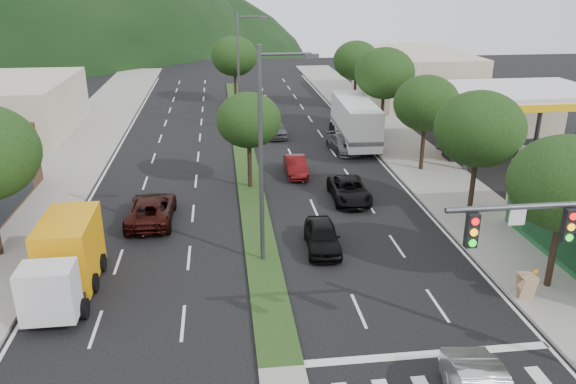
{
  "coord_description": "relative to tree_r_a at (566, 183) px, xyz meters",
  "views": [
    {
      "loc": [
        -1.7,
        -15.69,
        12.53
      ],
      "look_at": [
        1.6,
        11.24,
        2.2
      ],
      "focal_mm": 35.0,
      "sensor_mm": 36.0,
      "label": 1
    }
  ],
  "objects": [
    {
      "name": "car_queue_d",
      "position": [
        -6.2,
        11.18,
        -4.18
      ],
      "size": [
        2.23,
        4.65,
        1.28
      ],
      "primitive_type": "imported",
      "rotation": [
        0.0,
        0.0,
        -0.02
      ],
      "color": "black",
      "rests_on": "ground"
    },
    {
      "name": "tree_r_c",
      "position": [
        0.0,
        16.0,
        -0.07
      ],
      "size": [
        4.4,
        4.4,
        6.48
      ],
      "color": "black",
      "rests_on": "sidewalk_right"
    },
    {
      "name": "ground",
      "position": [
        -12.0,
        -4.0,
        -4.82
      ],
      "size": [
        160.0,
        160.0,
        0.0
      ],
      "primitive_type": "plane",
      "color": "black",
      "rests_on": "ground"
    },
    {
      "name": "tree_r_a",
      "position": [
        0.0,
        0.0,
        0.0
      ],
      "size": [
        4.6,
        4.6,
        6.63
      ],
      "color": "black",
      "rests_on": "sidewalk_right"
    },
    {
      "name": "tree_r_e",
      "position": [
        0.0,
        36.0,
        0.07
      ],
      "size": [
        4.6,
        4.6,
        6.71
      ],
      "color": "black",
      "rests_on": "sidewalk_right"
    },
    {
      "name": "gas_canopy",
      "position": [
        7.0,
        18.0,
        -0.17
      ],
      "size": [
        12.2,
        8.2,
        5.25
      ],
      "color": "silver",
      "rests_on": "ground"
    },
    {
      "name": "suv_maroon",
      "position": [
        -17.69,
        9.38,
        -4.09
      ],
      "size": [
        2.49,
        5.26,
        1.45
      ],
      "primitive_type": "imported",
      "rotation": [
        0.0,
        0.0,
        3.13
      ],
      "color": "black",
      "rests_on": "ground"
    },
    {
      "name": "a_frame_sign",
      "position": [
        -1.5,
        -0.84,
        -4.04
      ],
      "size": [
        0.64,
        0.73,
        1.43
      ],
      "rotation": [
        0.0,
        0.0,
        0.01
      ],
      "color": "tan",
      "rests_on": "sidewalk_right"
    },
    {
      "name": "tree_r_b",
      "position": [
        -0.0,
        8.0,
        0.22
      ],
      "size": [
        4.8,
        4.8,
        6.94
      ],
      "color": "black",
      "rests_on": "sidewalk_right"
    },
    {
      "name": "tree_med_far",
      "position": [
        -12.0,
        40.0,
        0.19
      ],
      "size": [
        4.8,
        4.8,
        6.94
      ],
      "color": "black",
      "rests_on": "median"
    },
    {
      "name": "car_queue_b",
      "position": [
        -4.41,
        21.18,
        -4.21
      ],
      "size": [
        2.25,
        4.39,
        1.22
      ],
      "primitive_type": "imported",
      "rotation": [
        0.0,
        0.0,
        0.13
      ],
      "color": "#535258",
      "rests_on": "ground"
    },
    {
      "name": "car_queue_c",
      "position": [
        -8.78,
        16.18,
        -4.19
      ],
      "size": [
        1.38,
        3.85,
        1.26
      ],
      "primitive_type": "imported",
      "rotation": [
        0.0,
        0.0,
        -0.01
      ],
      "color": "#540E0E",
      "rests_on": "ground"
    },
    {
      "name": "car_queue_e",
      "position": [
        -9.23,
        26.36,
        -4.1
      ],
      "size": [
        2.11,
        4.39,
        1.45
      ],
      "primitive_type": "imported",
      "rotation": [
        0.0,
        0.0,
        0.1
      ],
      "color": "#4A4A4E",
      "rests_on": "ground"
    },
    {
      "name": "sidewalk_right",
      "position": [
        0.5,
        21.0,
        -4.75
      ],
      "size": [
        5.0,
        90.0,
        0.15
      ],
      "primitive_type": "cube",
      "color": "gray",
      "rests_on": "ground"
    },
    {
      "name": "bldg_right_far",
      "position": [
        7.5,
        40.0,
        -2.22
      ],
      "size": [
        10.0,
        16.0,
        5.2
      ],
      "primitive_type": "cube",
      "color": "beige",
      "rests_on": "ground"
    },
    {
      "name": "tree_med_near",
      "position": [
        -12.0,
        14.0,
        -0.39
      ],
      "size": [
        4.0,
        4.0,
        6.02
      ],
      "color": "black",
      "rests_on": "median"
    },
    {
      "name": "motorhome",
      "position": [
        -3.0,
        23.35,
        -2.96
      ],
      "size": [
        3.24,
        9.23,
        3.5
      ],
      "rotation": [
        0.0,
        0.0,
        -0.05
      ],
      "color": "silver",
      "rests_on": "ground"
    },
    {
      "name": "tree_r_d",
      "position": [
        0.0,
        26.0,
        0.36
      ],
      "size": [
        5.0,
        5.0,
        7.17
      ],
      "color": "black",
      "rests_on": "sidewalk_right"
    },
    {
      "name": "bldg_left_far",
      "position": [
        -31.0,
        30.0,
        -2.52
      ],
      "size": [
        9.0,
        14.0,
        4.6
      ],
      "primitive_type": "cube",
      "color": "beige",
      "rests_on": "ground"
    },
    {
      "name": "sidewalk_left",
      "position": [
        -25.0,
        21.0,
        -4.75
      ],
      "size": [
        6.0,
        90.0,
        0.15
      ],
      "primitive_type": "cube",
      "color": "gray",
      "rests_on": "ground"
    },
    {
      "name": "streetlight_mid",
      "position": [
        -11.79,
        29.0,
        0.76
      ],
      "size": [
        2.6,
        0.25,
        10.0
      ],
      "color": "#47494C",
      "rests_on": "ground"
    },
    {
      "name": "box_truck",
      "position": [
        -20.42,
        2.36,
        -3.4
      ],
      "size": [
        2.43,
        6.12,
        3.01
      ],
      "rotation": [
        0.0,
        0.0,
        3.15
      ],
      "color": "silver",
      "rests_on": "ground"
    },
    {
      "name": "median",
      "position": [
        -12.0,
        24.0,
        -4.76
      ],
      "size": [
        1.6,
        56.0,
        0.12
      ],
      "primitive_type": "cube",
      "color": "#1D3212",
      "rests_on": "ground"
    },
    {
      "name": "car_queue_a",
      "position": [
        -8.99,
        4.89,
        -4.14
      ],
      "size": [
        1.85,
        4.1,
        1.37
      ],
      "primitive_type": "imported",
      "rotation": [
        0.0,
        0.0,
        -0.06
      ],
      "color": "black",
      "rests_on": "ground"
    },
    {
      "name": "streetlight_near",
      "position": [
        -11.79,
        4.0,
        0.76
      ],
      "size": [
        2.6,
        0.25,
        10.0
      ],
      "color": "#47494C",
      "rests_on": "ground"
    }
  ]
}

